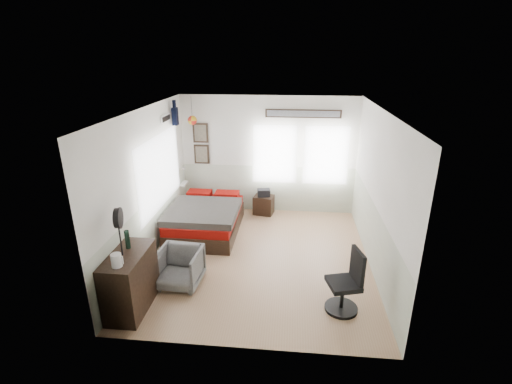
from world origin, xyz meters
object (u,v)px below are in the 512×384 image
armchair (179,268)px  dresser (131,281)px  bed (206,219)px  nightstand (264,205)px  task_chair (347,286)px

armchair → dresser: bearing=-125.9°
bed → armchair: (0.01, -1.92, 0.02)m
bed → nightstand: bed is taller
dresser → armchair: (0.53, 0.63, -0.13)m
dresser → task_chair: size_ratio=1.03×
armchair → task_chair: bearing=-4.0°
dresser → armchair: 0.84m
armchair → nightstand: bearing=73.4°
armchair → task_chair: task_chair is taller
bed → armchair: bearing=-89.3°
nightstand → bed: bearing=-126.0°
armchair → task_chair: (2.60, -0.38, 0.08)m
armchair → bed: bearing=94.5°
bed → dresser: 2.60m
task_chair → dresser: bearing=169.7°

